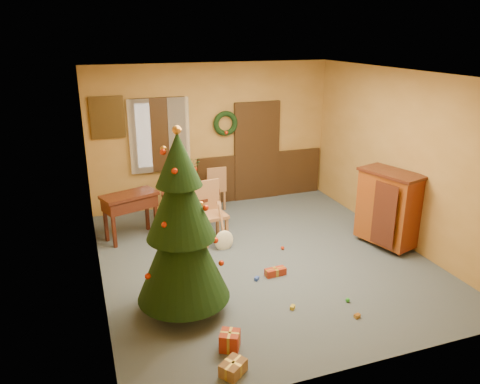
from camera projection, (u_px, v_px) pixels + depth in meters
name	position (u px, v px, depth m)	size (l,w,h in m)	color
room_envelope	(223.00, 151.00, 9.68)	(5.50, 5.50, 5.50)	#3A4555
dining_table	(191.00, 202.00, 8.53)	(1.07, 1.07, 0.73)	black
urn	(190.00, 185.00, 8.43)	(0.30, 0.30, 0.22)	slate
centerpiece_plant	(190.00, 168.00, 8.32)	(0.38, 0.33, 0.42)	#1E4C23
chair_near	(210.00, 209.00, 8.04)	(0.52, 0.52, 1.06)	brown
chair_far	(215.00, 186.00, 9.47)	(0.40, 0.40, 0.92)	brown
guitar	(224.00, 228.00, 7.75)	(0.32, 0.15, 0.76)	white
plant_stand	(178.00, 196.00, 8.90)	(0.31, 0.31, 0.80)	black
stand_plant	(176.00, 171.00, 8.73)	(0.23, 0.18, 0.42)	#19471E
christmas_tree	(181.00, 229.00, 5.77)	(1.19, 1.19, 2.46)	#382111
writing_desk	(130.00, 205.00, 8.09)	(1.04, 0.75, 0.83)	black
sideboard	(388.00, 207.00, 7.79)	(0.81, 1.14, 1.32)	#5B110A
gift_a	(233.00, 368.00, 5.00)	(0.34, 0.33, 0.15)	brown
gift_b	(230.00, 341.00, 5.38)	(0.29, 0.29, 0.22)	#9C2C14
gift_c	(159.00, 301.00, 6.24)	(0.28, 0.26, 0.13)	brown
gift_d	(275.00, 272.00, 7.02)	(0.32, 0.15, 0.11)	#9C2C14
toy_a	(257.00, 279.00, 6.89)	(0.08, 0.05, 0.05)	#2947B2
toy_b	(348.00, 300.00, 6.33)	(0.06, 0.06, 0.06)	green
toy_c	(293.00, 307.00, 6.17)	(0.08, 0.05, 0.05)	gold
toy_d	(283.00, 248.00, 7.84)	(0.06, 0.06, 0.06)	red
toy_e	(357.00, 316.00, 5.99)	(0.08, 0.05, 0.05)	orange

